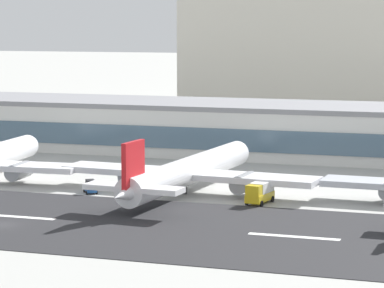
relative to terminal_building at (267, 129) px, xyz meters
name	(u,v)px	position (x,y,z in m)	size (l,w,h in m)	color
ground_plane	(3,225)	(-17.69, -78.44, -5.36)	(1400.00, 1400.00, 0.00)	#A8A8A3
runway_strip	(21,217)	(-17.69, -73.13, -5.32)	(800.00, 36.01, 0.08)	#262628
runway_centreline_dash_4	(17,217)	(-18.44, -73.13, -5.27)	(12.00, 1.20, 0.01)	white
runway_centreline_dash_5	(294,237)	(21.49, -73.13, -5.27)	(12.00, 1.20, 0.01)	white
terminal_building	(267,129)	(0.00, 0.00, 0.00)	(208.41, 24.77, 10.71)	silver
distant_hotel_block	(349,43)	(-0.48, 110.50, 15.39)	(103.05, 35.39, 41.51)	beige
airliner_red_tail_gate_1	(185,173)	(-1.73, -47.98, -1.96)	(43.56, 51.04, 10.66)	white
service_baggage_tug_0	(90,187)	(-16.38, -52.46, -4.31)	(3.16, 3.54, 2.20)	#23569E
service_box_truck_1	(260,192)	(11.77, -52.46, -3.57)	(3.50, 6.32, 3.25)	gold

